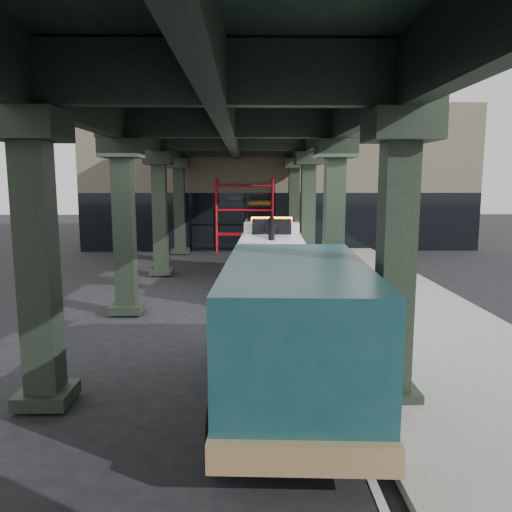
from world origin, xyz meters
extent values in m
plane|color=black|center=(0.00, 0.00, 0.00)|extent=(90.00, 90.00, 0.00)
cube|color=gray|center=(4.50, 2.00, 0.07)|extent=(5.00, 40.00, 0.15)
cube|color=silver|center=(1.70, 2.00, 0.01)|extent=(0.12, 38.00, 0.01)
cube|color=black|center=(2.60, -4.00, 2.50)|extent=(0.55, 0.55, 5.00)
cube|color=black|center=(2.60, -4.00, 4.75)|extent=(1.10, 1.10, 0.50)
cube|color=black|center=(2.60, -4.00, 0.18)|extent=(0.90, 0.90, 0.24)
cube|color=black|center=(2.60, 2.00, 2.50)|extent=(0.55, 0.55, 5.00)
cube|color=black|center=(2.60, 2.00, 4.75)|extent=(1.10, 1.10, 0.50)
cube|color=black|center=(2.60, 2.00, 0.18)|extent=(0.90, 0.90, 0.24)
cube|color=black|center=(2.60, 8.00, 2.50)|extent=(0.55, 0.55, 5.00)
cube|color=black|center=(2.60, 8.00, 4.75)|extent=(1.10, 1.10, 0.50)
cube|color=black|center=(2.60, 8.00, 0.18)|extent=(0.90, 0.90, 0.24)
cube|color=black|center=(2.60, 14.00, 2.50)|extent=(0.55, 0.55, 5.00)
cube|color=black|center=(2.60, 14.00, 4.75)|extent=(1.10, 1.10, 0.50)
cube|color=black|center=(2.60, 14.00, 0.18)|extent=(0.90, 0.90, 0.24)
cube|color=black|center=(-3.40, -4.00, 2.50)|extent=(0.55, 0.55, 5.00)
cube|color=black|center=(-3.40, -4.00, 4.75)|extent=(1.10, 1.10, 0.50)
cube|color=black|center=(-3.40, -4.00, 0.18)|extent=(0.90, 0.90, 0.24)
cube|color=black|center=(-3.40, 2.00, 2.50)|extent=(0.55, 0.55, 5.00)
cube|color=black|center=(-3.40, 2.00, 4.75)|extent=(1.10, 1.10, 0.50)
cube|color=black|center=(-3.40, 2.00, 0.18)|extent=(0.90, 0.90, 0.24)
cube|color=black|center=(-3.40, 8.00, 2.50)|extent=(0.55, 0.55, 5.00)
cube|color=black|center=(-3.40, 8.00, 4.75)|extent=(1.10, 1.10, 0.50)
cube|color=black|center=(-3.40, 8.00, 0.18)|extent=(0.90, 0.90, 0.24)
cube|color=black|center=(-3.40, 14.00, 2.50)|extent=(0.55, 0.55, 5.00)
cube|color=black|center=(-3.40, 14.00, 4.75)|extent=(1.10, 1.10, 0.50)
cube|color=black|center=(-3.40, 14.00, 0.18)|extent=(0.90, 0.90, 0.24)
cube|color=black|center=(2.60, 2.00, 5.55)|extent=(0.35, 32.00, 1.10)
cube|color=black|center=(-3.40, 2.00, 5.55)|extent=(0.35, 32.00, 1.10)
cube|color=black|center=(-0.40, 2.00, 5.55)|extent=(0.35, 32.00, 1.10)
cube|color=black|center=(-0.40, 2.00, 6.25)|extent=(7.40, 32.00, 0.30)
cube|color=#C6B793|center=(2.00, 20.00, 4.00)|extent=(22.00, 10.00, 8.00)
cylinder|color=red|center=(-1.50, 14.90, 2.00)|extent=(0.08, 0.08, 4.00)
cylinder|color=red|center=(-1.50, 14.10, 2.00)|extent=(0.08, 0.08, 4.00)
cylinder|color=red|center=(1.50, 14.90, 2.00)|extent=(0.08, 0.08, 4.00)
cylinder|color=red|center=(1.50, 14.10, 2.00)|extent=(0.08, 0.08, 4.00)
cylinder|color=red|center=(0.00, 14.90, 1.00)|extent=(3.00, 0.08, 0.08)
cylinder|color=red|center=(0.00, 14.90, 2.30)|extent=(3.00, 0.08, 0.08)
cylinder|color=red|center=(0.00, 14.90, 3.60)|extent=(3.00, 0.08, 0.08)
cube|color=black|center=(1.00, 5.67, 0.64)|extent=(1.27, 6.90, 0.23)
cube|color=white|center=(1.12, 8.00, 1.42)|extent=(2.26, 2.30, 1.65)
cube|color=white|center=(1.17, 8.96, 0.96)|extent=(2.18, 0.75, 0.82)
cube|color=black|center=(1.13, 8.23, 1.88)|extent=(2.07, 1.29, 0.78)
cube|color=white|center=(0.95, 4.62, 1.23)|extent=(2.43, 4.68, 1.28)
cube|color=orange|center=(1.11, 7.82, 2.33)|extent=(1.66, 0.34, 0.15)
cube|color=black|center=(1.04, 6.45, 2.15)|extent=(1.49, 0.62, 0.55)
cylinder|color=black|center=(0.95, 4.80, 1.92)|extent=(0.39, 3.21, 1.23)
cube|color=black|center=(0.82, 2.29, 0.32)|extent=(0.34, 1.29, 0.16)
cube|color=black|center=(0.79, 1.65, 0.27)|extent=(1.47, 0.30, 0.16)
cylinder|color=black|center=(0.13, 8.33, 0.50)|extent=(0.37, 1.02, 1.01)
cylinder|color=silver|center=(0.13, 8.33, 0.50)|extent=(0.39, 0.57, 0.55)
cylinder|color=black|center=(2.14, 8.22, 0.50)|extent=(0.37, 1.02, 1.01)
cylinder|color=silver|center=(2.14, 8.22, 0.50)|extent=(0.39, 0.57, 0.55)
cylinder|color=black|center=(-0.03, 5.31, 0.50)|extent=(0.37, 1.02, 1.01)
cylinder|color=silver|center=(-0.03, 5.31, 0.50)|extent=(0.39, 0.57, 0.55)
cylinder|color=black|center=(1.98, 5.21, 0.50)|extent=(0.37, 1.02, 1.01)
cylinder|color=silver|center=(1.98, 5.21, 0.50)|extent=(0.39, 0.57, 0.55)
cylinder|color=black|center=(-0.09, 4.12, 0.50)|extent=(0.37, 1.02, 1.01)
cylinder|color=silver|center=(-0.09, 4.12, 0.50)|extent=(0.39, 0.57, 0.55)
cylinder|color=black|center=(1.92, 4.02, 0.50)|extent=(0.37, 1.02, 1.01)
cylinder|color=silver|center=(1.92, 4.02, 0.50)|extent=(0.39, 0.57, 0.55)
cube|color=#11393D|center=(1.04, -1.26, 1.04)|extent=(2.30, 1.32, 0.98)
cube|color=#11393D|center=(0.88, -4.26, 1.47)|extent=(2.55, 5.03, 2.13)
cube|color=#98784D|center=(0.91, -3.82, 0.60)|extent=(2.66, 6.23, 0.38)
cube|color=black|center=(1.02, -1.69, 1.91)|extent=(2.15, 0.58, 0.91)
cube|color=black|center=(0.90, -3.93, 2.02)|extent=(2.53, 4.05, 0.60)
cube|color=silver|center=(1.07, -0.68, 0.60)|extent=(2.19, 0.25, 0.33)
cylinder|color=black|center=(-0.05, -1.26, 0.46)|extent=(0.35, 0.93, 0.92)
cylinder|color=silver|center=(-0.05, -1.26, 0.46)|extent=(0.38, 0.52, 0.50)
cylinder|color=black|center=(2.13, -1.37, 0.46)|extent=(0.35, 0.93, 0.92)
cylinder|color=silver|center=(2.13, -1.37, 0.46)|extent=(0.38, 0.52, 0.50)
cylinder|color=black|center=(-0.29, -5.83, 0.46)|extent=(0.35, 0.93, 0.92)
cylinder|color=silver|center=(-0.29, -5.83, 0.46)|extent=(0.38, 0.52, 0.50)
cylinder|color=black|center=(1.89, -5.95, 0.46)|extent=(0.35, 0.93, 0.92)
cylinder|color=silver|center=(1.89, -5.95, 0.46)|extent=(0.38, 0.52, 0.50)
camera|label=1|loc=(0.07, -12.26, 3.88)|focal=35.00mm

